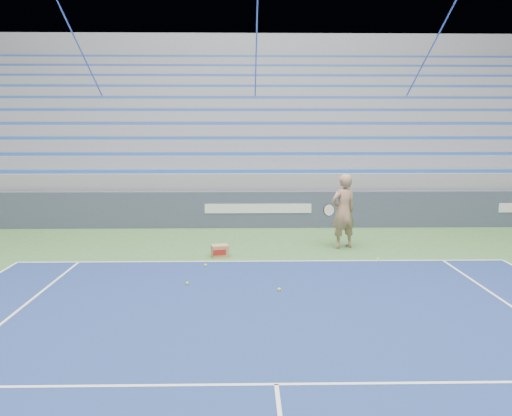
{
  "coord_description": "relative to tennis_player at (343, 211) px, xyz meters",
  "views": [
    {
      "loc": [
        -0.34,
        0.97,
        2.97
      ],
      "look_at": [
        -0.13,
        12.38,
        1.15
      ],
      "focal_mm": 35.0,
      "sensor_mm": 36.0,
      "label": 1
    }
  ],
  "objects": [
    {
      "name": "tennis_ball_2",
      "position": [
        -1.81,
        -3.38,
        -0.9
      ],
      "size": [
        0.07,
        0.07,
        0.07
      ],
      "primitive_type": "sphere",
      "color": "#BFEE30",
      "rests_on": "ground"
    },
    {
      "name": "tennis_ball_0",
      "position": [
        -3.55,
        -2.98,
        -0.9
      ],
      "size": [
        0.07,
        0.07,
        0.07
      ],
      "primitive_type": "sphere",
      "color": "#BFEE30",
      "rests_on": "ground"
    },
    {
      "name": "tennis_ball_1",
      "position": [
        0.58,
        -1.27,
        -0.9
      ],
      "size": [
        0.07,
        0.07,
        0.07
      ],
      "primitive_type": "sphere",
      "color": "#BFEE30",
      "rests_on": "ground"
    },
    {
      "name": "bleachers",
      "position": [
        -2.07,
        8.41,
        1.42
      ],
      "size": [
        31.0,
        9.15,
        7.3
      ],
      "color": "gray",
      "rests_on": "ground"
    },
    {
      "name": "sponsor_barrier",
      "position": [
        -2.06,
        2.7,
        -0.38
      ],
      "size": [
        30.0,
        0.32,
        1.1
      ],
      "color": "#3B435A",
      "rests_on": "ground"
    },
    {
      "name": "ball_box",
      "position": [
        -3.04,
        -0.85,
        -0.79
      ],
      "size": [
        0.44,
        0.38,
        0.28
      ],
      "color": "#AB8152",
      "rests_on": "ground"
    },
    {
      "name": "tennis_player",
      "position": [
        0.0,
        0.0,
        0.0
      ],
      "size": [
        1.01,
        0.96,
        1.87
      ],
      "color": "tan",
      "rests_on": "ground"
    },
    {
      "name": "tennis_ball_3",
      "position": [
        -3.31,
        -1.7,
        -0.9
      ],
      "size": [
        0.07,
        0.07,
        0.07
      ],
      "primitive_type": "sphere",
      "color": "#BFEE30",
      "rests_on": "ground"
    }
  ]
}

